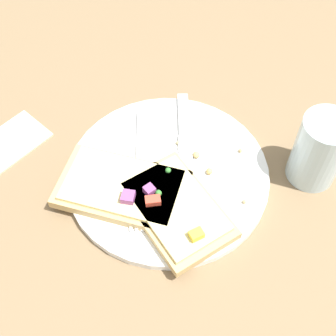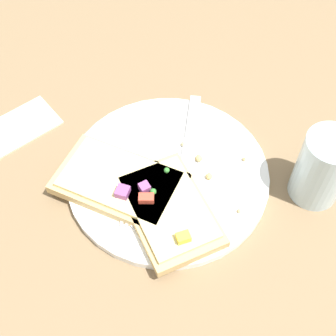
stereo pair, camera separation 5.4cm
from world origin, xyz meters
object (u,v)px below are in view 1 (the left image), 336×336
plate (168,174)px  pizza_slice_corner (122,188)px  fork (140,173)px  napkin (7,144)px  pizza_slice_main (175,209)px  drinking_glass (319,150)px  knife (185,141)px

plate → pizza_slice_corner: 0.07m
fork → plate: bearing=94.2°
plate → napkin: 0.25m
fork → pizza_slice_main: 0.08m
pizza_slice_main → drinking_glass: (-0.18, 0.09, 0.03)m
plate → pizza_slice_main: (0.04, 0.05, 0.02)m
fork → knife: bearing=131.5°
fork → knife: size_ratio=0.95×
knife → drinking_glass: size_ratio=1.57×
plate → knife: 0.06m
knife → napkin: 0.27m
fork → knife: 0.09m
drinking_glass → knife: bearing=-62.7°
pizza_slice_main → napkin: bearing=31.2°
pizza_slice_main → pizza_slice_corner: size_ratio=0.87×
drinking_glass → napkin: bearing=-54.0°
plate → pizza_slice_corner: size_ratio=1.43×
knife → pizza_slice_corner: (0.12, -0.00, 0.01)m
plate → pizza_slice_main: size_ratio=1.64×
fork → napkin: bearing=-107.7°
knife → napkin: (0.18, -0.20, -0.01)m
fork → drinking_glass: drinking_glass is taller
drinking_glass → fork: bearing=-45.2°
fork → pizza_slice_main: (0.01, 0.08, 0.01)m
plate → fork: bearing=-42.3°
napkin → drinking_glass: bearing=126.0°
pizza_slice_corner → napkin: bearing=-10.4°
knife → pizza_slice_main: 0.12m
plate → drinking_glass: drinking_glass is taller
knife → pizza_slice_corner: 0.12m
plate → napkin: (0.12, -0.22, -0.00)m
plate → napkin: size_ratio=2.38×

